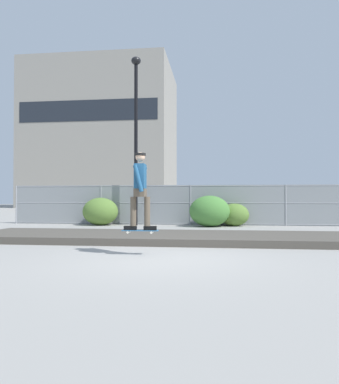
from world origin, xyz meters
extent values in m
plane|color=gray|center=(0.00, 0.00, 0.00)|extent=(120.00, 120.00, 0.00)
cube|color=#4C473F|center=(0.00, 3.25, 0.10)|extent=(12.09, 2.92, 0.20)
cube|color=#2D608C|center=(-0.51, 0.40, 0.54)|extent=(0.80, 0.22, 0.02)
cylinder|color=silver|center=(-0.25, 0.50, 0.51)|extent=(0.05, 0.03, 0.05)
cylinder|color=silver|center=(-0.25, 0.32, 0.51)|extent=(0.05, 0.03, 0.05)
cylinder|color=silver|center=(-0.77, 0.49, 0.51)|extent=(0.05, 0.03, 0.05)
cylinder|color=silver|center=(-0.77, 0.31, 0.51)|extent=(0.05, 0.03, 0.05)
cube|color=#99999E|center=(-0.25, 0.41, 0.53)|extent=(0.05, 0.14, 0.01)
cube|color=#99999E|center=(-0.77, 0.40, 0.53)|extent=(0.05, 0.14, 0.01)
cube|color=black|center=(-0.29, 0.41, 0.60)|extent=(0.28, 0.11, 0.09)
cube|color=black|center=(-0.73, 0.40, 0.60)|extent=(0.28, 0.11, 0.09)
cylinder|color=brown|center=(-0.36, 0.41, 0.96)|extent=(0.13, 0.13, 0.64)
cylinder|color=brown|center=(-0.67, 0.40, 0.96)|extent=(0.13, 0.13, 0.64)
cube|color=brown|center=(-0.51, 0.40, 1.37)|extent=(0.25, 0.35, 0.18)
cube|color=navy|center=(-0.51, 0.40, 1.73)|extent=(0.23, 0.39, 0.54)
cylinder|color=navy|center=(-0.52, 0.65, 1.67)|extent=(0.23, 0.10, 0.58)
cylinder|color=navy|center=(-0.51, 0.16, 1.67)|extent=(0.23, 0.10, 0.58)
sphere|color=tan|center=(-0.51, 0.40, 2.16)|extent=(0.21, 0.21, 0.21)
cylinder|color=black|center=(-0.51, 0.40, 2.22)|extent=(0.24, 0.24, 0.05)
cylinder|color=gray|center=(-8.55, 9.53, 0.93)|extent=(0.06, 0.06, 1.85)
cylinder|color=gray|center=(-4.27, 9.53, 0.93)|extent=(0.06, 0.06, 1.85)
cylinder|color=gray|center=(0.00, 9.53, 0.93)|extent=(0.06, 0.06, 1.85)
cylinder|color=gray|center=(4.27, 9.53, 0.93)|extent=(0.06, 0.06, 1.85)
cylinder|color=gray|center=(0.00, 9.53, 1.81)|extent=(17.10, 0.04, 0.04)
cylinder|color=gray|center=(0.00, 9.53, 1.02)|extent=(17.10, 0.04, 0.04)
cylinder|color=gray|center=(0.00, 9.53, 0.06)|extent=(17.10, 0.04, 0.04)
cube|color=gray|center=(0.00, 9.53, 0.93)|extent=(17.10, 0.01, 1.85)
cylinder|color=black|center=(-2.46, 9.01, 3.69)|extent=(0.16, 0.16, 7.37)
ellipsoid|color=black|center=(-2.46, 9.01, 7.55)|extent=(0.44, 0.44, 0.36)
cube|color=#566B4C|center=(-3.10, 12.88, 0.67)|extent=(4.48, 2.02, 0.70)
cube|color=#23282D|center=(-3.30, 12.87, 1.34)|extent=(2.28, 1.71, 0.64)
cylinder|color=black|center=(-1.78, 13.80, 0.32)|extent=(0.65, 0.27, 0.64)
cylinder|color=black|center=(-1.69, 12.09, 0.32)|extent=(0.65, 0.27, 0.64)
cylinder|color=black|center=(-4.50, 13.66, 0.32)|extent=(0.65, 0.27, 0.64)
cylinder|color=black|center=(-4.42, 11.96, 0.32)|extent=(0.65, 0.27, 0.64)
cube|color=#474C54|center=(2.33, 12.53, 0.67)|extent=(4.42, 1.85, 0.70)
cube|color=#23282D|center=(2.13, 12.53, 1.34)|extent=(2.22, 1.62, 0.64)
cylinder|color=black|center=(3.68, 13.40, 0.32)|extent=(0.64, 0.25, 0.64)
cylinder|color=black|center=(3.70, 11.69, 0.32)|extent=(0.64, 0.25, 0.64)
cylinder|color=black|center=(0.96, 13.37, 0.32)|extent=(0.64, 0.25, 0.64)
cylinder|color=black|center=(0.97, 11.66, 0.32)|extent=(0.64, 0.25, 0.64)
cylinder|color=black|center=(7.35, 13.46, 0.32)|extent=(0.64, 0.25, 0.64)
cube|color=gray|center=(-13.86, 41.76, 9.33)|extent=(18.39, 14.40, 18.67)
cube|color=#1E232B|center=(-13.86, 34.54, 11.57)|extent=(16.92, 0.04, 2.50)
ellipsoid|color=#567A33|center=(-4.08, 8.85, 0.63)|extent=(1.63, 1.34, 1.26)
ellipsoid|color=#477F38|center=(0.89, 8.61, 0.68)|extent=(1.75, 1.43, 1.35)
ellipsoid|color=#567A33|center=(1.98, 9.11, 0.50)|extent=(1.30, 1.06, 1.00)
camera|label=1|loc=(1.11, -7.60, 1.26)|focal=34.72mm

